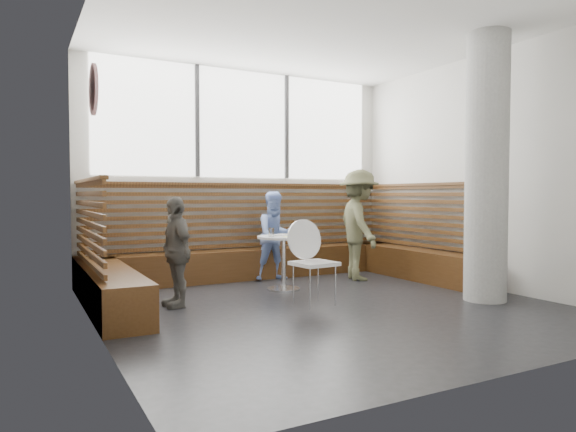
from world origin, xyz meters
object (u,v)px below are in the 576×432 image
adult_man (359,225)px  child_left (176,252)px  concrete_column (487,168)px  child_back (276,236)px  cafe_table (284,251)px  cafe_chair (311,254)px

adult_man → child_left: (-2.95, -0.55, -0.20)m
concrete_column → child_back: size_ratio=2.41×
concrete_column → cafe_table: (-1.83, 1.76, -1.08)m
concrete_column → cafe_table: 2.76m
cafe_chair → child_left: child_left is taller
concrete_column → child_left: concrete_column is taller
child_back → cafe_chair: bearing=-103.9°
cafe_table → child_back: 0.81m
child_left → child_back: bearing=116.8°
adult_man → child_back: 1.26m
adult_man → cafe_table: bearing=115.2°
cafe_table → adult_man: (1.39, 0.21, 0.31)m
concrete_column → child_back: (-1.57, 2.52, -0.94)m
concrete_column → cafe_chair: size_ratio=3.24×
concrete_column → cafe_chair: bearing=157.5°
concrete_column → child_back: concrete_column is taller
child_back → child_left: (-1.82, -1.10, -0.03)m
concrete_column → child_left: (-3.39, 1.42, -0.97)m
cafe_table → child_left: child_left is taller
child_back → adult_man: bearing=-27.0°
cafe_table → cafe_chair: size_ratio=0.73×
concrete_column → adult_man: 2.16m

